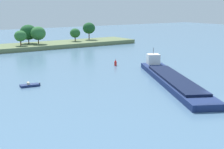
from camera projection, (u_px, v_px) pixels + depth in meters
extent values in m
plane|color=slate|center=(211.00, 101.00, 62.93)|extent=(400.00, 400.00, 0.00)
cube|color=#66754C|center=(52.00, 45.00, 141.84)|extent=(74.83, 16.86, 1.69)
cylinder|color=#513823|center=(21.00, 43.00, 132.34)|extent=(0.44, 0.44, 1.88)
ellipsoid|color=#2D6B33|center=(20.00, 36.00, 131.76)|extent=(4.75, 4.75, 4.27)
cylinder|color=#513823|center=(29.00, 41.00, 139.82)|extent=(0.44, 0.44, 1.83)
ellipsoid|color=#194C23|center=(28.00, 32.00, 139.07)|extent=(6.89, 6.89, 6.20)
cylinder|color=#513823|center=(38.00, 42.00, 137.52)|extent=(0.44, 0.44, 1.95)
ellipsoid|color=#2D6B33|center=(38.00, 33.00, 136.83)|extent=(6.06, 6.06, 5.46)
cylinder|color=#513823|center=(75.00, 39.00, 148.36)|extent=(0.44, 0.44, 1.73)
ellipsoid|color=#235B28|center=(75.00, 33.00, 147.81)|extent=(4.50, 4.50, 4.05)
cylinder|color=#513823|center=(89.00, 36.00, 154.87)|extent=(0.44, 0.44, 2.96)
ellipsoid|color=#194C23|center=(89.00, 28.00, 154.11)|extent=(5.63, 5.63, 5.07)
cube|color=navy|center=(173.00, 81.00, 76.59)|extent=(24.18, 39.77, 1.25)
cube|color=#0F1834|center=(175.00, 79.00, 74.95)|extent=(17.73, 28.25, 0.50)
cube|color=white|center=(153.00, 59.00, 94.24)|extent=(4.38, 4.34, 2.80)
cylinder|color=#333338|center=(153.00, 51.00, 93.77)|extent=(0.12, 0.12, 1.80)
cube|color=navy|center=(209.00, 108.00, 56.76)|extent=(4.40, 2.83, 1.13)
cube|color=navy|center=(30.00, 85.00, 74.02)|extent=(4.25, 2.18, 0.50)
cube|color=beige|center=(28.00, 83.00, 73.77)|extent=(0.59, 0.92, 0.50)
cube|color=black|center=(40.00, 84.00, 75.01)|extent=(0.31, 0.35, 0.56)
cylinder|color=red|center=(115.00, 64.00, 99.04)|extent=(0.70, 0.70, 1.20)
cone|color=red|center=(116.00, 60.00, 98.85)|extent=(0.49, 0.49, 0.70)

